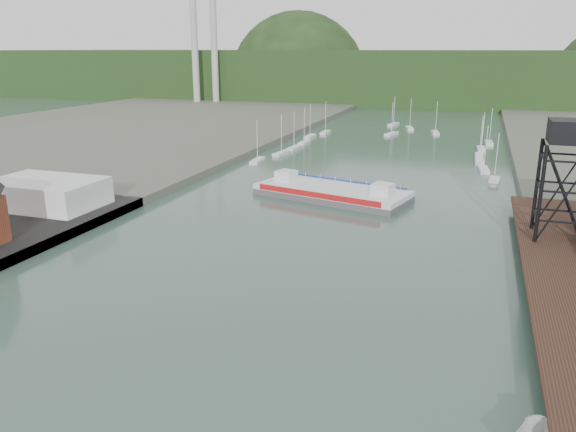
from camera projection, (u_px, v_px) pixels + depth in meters
The scene contains 6 objects.
white_shed at pixel (46, 193), 93.66m from camera, with size 18.00×12.00×4.50m, color silver.
lift_tower at pixel (570, 139), 73.19m from camera, with size 6.50×6.50×16.00m.
marina_sailboats at pixel (391, 145), 161.32m from camera, with size 57.71×92.65×0.90m.
smokestacks at pixel (204, 42), 270.81m from camera, with size 11.20×8.20×60.00m.
distant_hills at pixel (431, 80), 307.45m from camera, with size 500.00×120.00×80.00m.
chain_ferry at pixel (332, 192), 105.14m from camera, with size 30.29×17.91×4.09m.
Camera 1 is at (23.53, -22.99, 27.01)m, focal length 35.00 mm.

